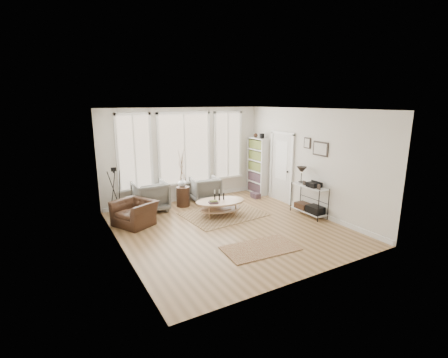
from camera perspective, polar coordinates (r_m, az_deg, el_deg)
room at (r=7.82m, az=0.93°, el=1.32°), size 5.50×5.54×2.90m
bay_window at (r=10.15m, az=-6.93°, el=5.08°), size 4.14×0.12×2.24m
door at (r=10.23m, az=10.07°, el=2.28°), size 0.09×1.06×2.22m
bookcase at (r=11.02m, az=5.94°, el=2.33°), size 0.31×0.85×2.06m
low_shelf at (r=9.21m, az=14.72°, el=-3.13°), size 0.38×1.08×1.30m
wall_art at (r=9.09m, az=16.02°, el=5.39°), size 0.04×0.88×0.44m
rug_main at (r=9.11m, az=-0.09°, el=-6.21°), size 2.25×1.77×0.01m
rug_runner at (r=7.14m, az=6.41°, el=-12.00°), size 1.65×1.00×0.01m
coffee_table at (r=8.91m, az=-0.71°, el=-4.41°), size 1.49×1.10×0.62m
armchair_left at (r=9.56m, az=-12.81°, el=-2.95°), size 0.92×0.95×0.85m
armchair_right at (r=10.21m, az=-3.35°, el=-1.80°), size 0.92×0.95×0.77m
side_table at (r=9.68m, az=-7.31°, el=-0.23°), size 0.39×0.39×1.65m
vase at (r=9.79m, az=-7.39°, el=-0.55°), size 0.27×0.27×0.25m
accent_chair at (r=8.59m, az=-15.43°, el=-5.76°), size 1.24×1.19×0.63m
tripod_camera at (r=9.29m, az=-18.53°, el=-2.52°), size 0.48×0.48×1.36m
book_stack_near at (r=10.70m, az=5.34°, el=-2.82°), size 0.24×0.28×0.16m
book_stack_far at (r=10.62m, az=5.65°, el=-2.94°), size 0.20×0.26×0.17m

